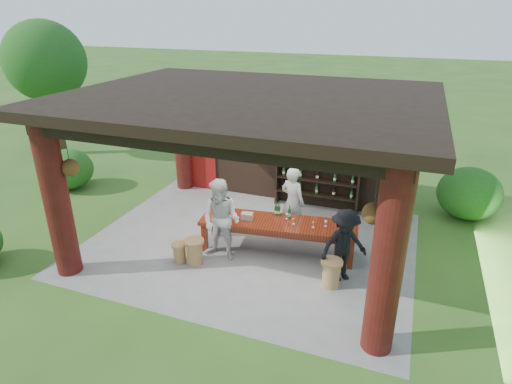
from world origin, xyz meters
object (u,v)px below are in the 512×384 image
(stool_near_right, at_px, (331,272))
(guest_man, at_px, (344,246))
(wine_shelf, at_px, (318,174))
(tasting_table, at_px, (278,226))
(stool_near_left, at_px, (195,251))
(stool_far_left, at_px, (179,252))
(napkin_basket, at_px, (247,216))
(host, at_px, (293,202))
(guest_woman, at_px, (221,220))

(stool_near_right, relative_size, guest_man, 0.37)
(wine_shelf, distance_m, tasting_table, 2.61)
(tasting_table, height_order, guest_man, guest_man)
(stool_near_left, xyz_separation_m, stool_far_left, (-0.35, -0.05, -0.07))
(tasting_table, relative_size, stool_near_left, 6.24)
(wine_shelf, relative_size, stool_near_left, 4.02)
(stool_far_left, height_order, napkin_basket, napkin_basket)
(stool_far_left, bearing_deg, napkin_basket, 41.93)
(stool_near_left, xyz_separation_m, host, (1.62, 1.94, 0.58))
(stool_near_left, distance_m, host, 2.59)
(tasting_table, xyz_separation_m, guest_man, (1.55, -0.58, 0.14))
(host, xyz_separation_m, guest_woman, (-1.16, -1.50, 0.03))
(guest_man, bearing_deg, stool_far_left, 151.74)
(host, bearing_deg, stool_near_right, 148.29)
(wine_shelf, height_order, napkin_basket, wine_shelf)
(guest_man, distance_m, napkin_basket, 2.30)
(stool_near_right, distance_m, napkin_basket, 2.29)
(stool_near_left, distance_m, stool_far_left, 0.36)
(guest_woman, distance_m, napkin_basket, 0.69)
(stool_near_left, height_order, stool_near_right, stool_near_right)
(guest_woman, distance_m, guest_man, 2.63)
(wine_shelf, bearing_deg, napkin_basket, -110.08)
(stool_near_right, bearing_deg, guest_man, 62.75)
(stool_near_left, height_order, host, host)
(stool_near_right, bearing_deg, wine_shelf, 107.83)
(wine_shelf, height_order, stool_near_right, wine_shelf)
(tasting_table, relative_size, host, 2.02)
(guest_woman, relative_size, guest_man, 1.18)
(host, distance_m, guest_woman, 1.90)
(wine_shelf, height_order, guest_man, wine_shelf)
(host, height_order, napkin_basket, host)
(tasting_table, height_order, guest_woman, guest_woman)
(host, bearing_deg, wine_shelf, -75.15)
(stool_near_left, distance_m, guest_man, 3.16)
(tasting_table, relative_size, stool_near_right, 6.21)
(wine_shelf, height_order, stool_far_left, wine_shelf)
(stool_near_left, xyz_separation_m, guest_man, (3.08, 0.54, 0.47))
(guest_woman, relative_size, napkin_basket, 7.06)
(wine_shelf, height_order, guest_woman, wine_shelf)
(stool_far_left, relative_size, host, 0.25)
(tasting_table, xyz_separation_m, stool_near_right, (1.39, -0.89, -0.33))
(stool_far_left, height_order, host, host)
(stool_near_left, distance_m, napkin_basket, 1.40)
(tasting_table, relative_size, guest_woman, 1.94)
(wine_shelf, distance_m, host, 1.76)
(stool_near_right, distance_m, host, 2.22)
(guest_woman, bearing_deg, host, 55.89)
(guest_man, bearing_deg, tasting_table, 121.48)
(wine_shelf, height_order, stool_near_left, wine_shelf)
(guest_man, bearing_deg, guest_woman, 144.22)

